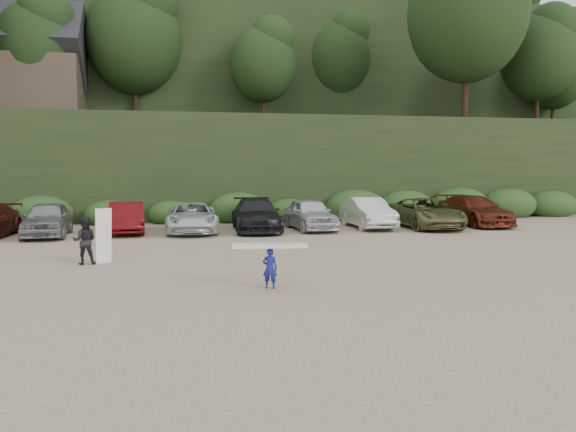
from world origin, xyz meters
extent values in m
plane|color=tan|center=(0.00, 0.00, 0.00)|extent=(120.00, 120.00, 0.00)
cube|color=black|center=(0.00, 22.00, 3.00)|extent=(80.00, 14.00, 6.00)
cube|color=black|center=(0.00, 40.00, 8.00)|extent=(90.00, 30.00, 16.00)
ellipsoid|color=black|center=(0.00, 22.00, 11.00)|extent=(66.00, 12.00, 10.00)
cube|color=#2B491E|center=(-0.55, 14.50, 0.60)|extent=(46.20, 2.00, 1.20)
cube|color=brown|center=(-12.00, 24.00, 8.00)|extent=(8.00, 6.00, 4.00)
imported|color=gray|center=(-7.66, 9.70, 0.76)|extent=(2.05, 4.55, 1.52)
imported|color=#610E12|center=(-4.40, 10.32, 0.71)|extent=(1.84, 4.39, 1.41)
imported|color=silver|center=(-1.45, 9.97, 0.69)|extent=(2.43, 5.04, 1.39)
imported|color=black|center=(1.53, 10.02, 0.76)|extent=(2.37, 5.32, 1.51)
imported|color=silver|center=(4.15, 9.97, 0.76)|extent=(2.09, 4.55, 1.51)
imported|color=silver|center=(7.12, 10.16, 0.75)|extent=(1.60, 4.58, 1.51)
imported|color=brown|center=(9.93, 9.60, 0.73)|extent=(2.45, 5.28, 1.46)
imported|color=maroon|center=(13.00, 10.33, 0.76)|extent=(2.27, 5.31, 1.53)
imported|color=navy|center=(0.03, -2.60, 0.51)|extent=(0.42, 0.34, 1.01)
cube|color=white|center=(0.03, -2.60, 1.07)|extent=(1.91, 0.81, 0.07)
imported|color=black|center=(-5.00, 1.99, 0.74)|extent=(0.72, 0.57, 1.47)
cube|color=white|center=(-4.44, 2.00, 0.87)|extent=(0.54, 0.41, 1.73)
camera|label=1|loc=(-2.29, -16.12, 3.00)|focal=35.00mm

